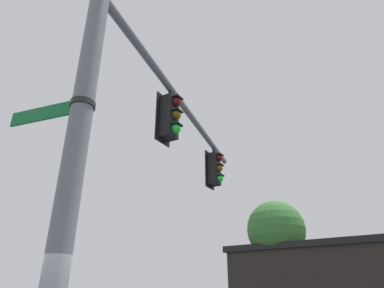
# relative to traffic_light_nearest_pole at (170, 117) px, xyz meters

# --- Properties ---
(signal_pole) EXTENTS (0.30, 0.30, 7.38)m
(signal_pole) POSITION_rel_traffic_light_nearest_pole_xyz_m (2.82, 0.51, -2.11)
(signal_pole) COLOR slate
(signal_pole) RESTS_ON ground
(mast_arm) EXTENTS (7.77, 1.64, 0.17)m
(mast_arm) POSITION_rel_traffic_light_nearest_pole_xyz_m (-1.05, -0.22, 0.78)
(mast_arm) COLOR slate
(traffic_light_nearest_pole) EXTENTS (0.54, 0.49, 1.31)m
(traffic_light_nearest_pole) POSITION_rel_traffic_light_nearest_pole_xyz_m (0.00, 0.00, 0.00)
(traffic_light_nearest_pole) COLOR black
(traffic_light_mid_inner) EXTENTS (0.54, 0.49, 1.31)m
(traffic_light_mid_inner) POSITION_rel_traffic_light_nearest_pole_xyz_m (-3.54, -0.67, 0.00)
(traffic_light_mid_inner) COLOR black
(street_name_sign) EXTENTS (0.42, 1.41, 0.22)m
(street_name_sign) POSITION_rel_traffic_light_nearest_pole_xyz_m (2.88, 0.20, -1.33)
(street_name_sign) COLOR #147238
(tree_by_storefront) EXTENTS (2.99, 2.99, 6.72)m
(tree_by_storefront) POSITION_rel_traffic_light_nearest_pole_xyz_m (-11.87, -1.39, -0.65)
(tree_by_storefront) COLOR #4C3823
(tree_by_storefront) RESTS_ON ground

